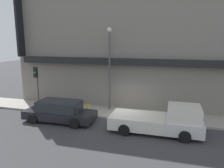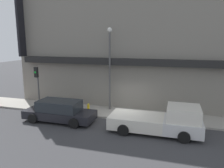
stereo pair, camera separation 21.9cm
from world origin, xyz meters
The scene contains 8 objects.
ground_plane centered at (0.00, 0.00, 0.00)m, with size 80.00×80.00×0.00m, color #38383A.
sidewalk centered at (0.00, 1.23, 0.07)m, with size 36.00×2.46×0.13m.
building centered at (-0.01, 3.94, 5.76)m, with size 19.80×3.80×11.55m.
pickup_truck centered at (2.69, -1.29, 0.75)m, with size 5.41×2.30×1.72m.
parked_car centered at (-4.10, -1.29, 0.70)m, with size 4.84×1.99×1.45m.
fire_hydrant centered at (-2.84, 0.76, 0.45)m, with size 0.19×0.19×0.65m.
street_lamp centered at (-1.47, 1.82, 3.98)m, with size 0.36×0.36×6.25m.
traffic_light centered at (-7.00, 0.52, 2.41)m, with size 0.28×0.42×3.29m.
Camera 1 is at (3.18, -13.95, 5.40)m, focal length 35.00 mm.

